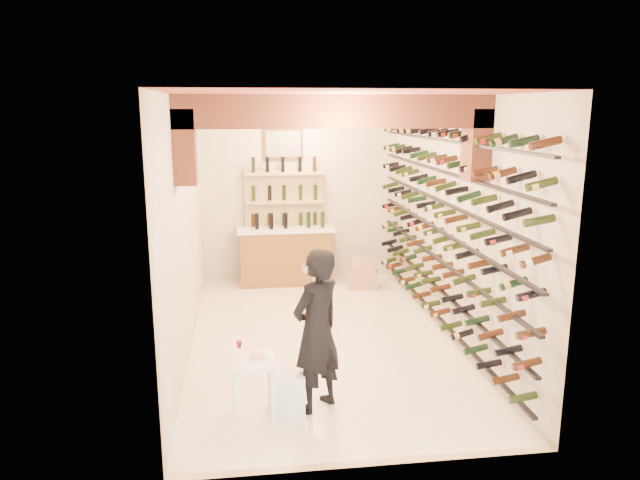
{
  "coord_description": "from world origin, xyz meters",
  "views": [
    {
      "loc": [
        -1.03,
        -7.51,
        3.04
      ],
      "look_at": [
        0.0,
        0.3,
        1.3
      ],
      "focal_mm": 33.17,
      "sensor_mm": 36.0,
      "label": 1
    }
  ],
  "objects_px": {
    "wine_rack": "(436,224)",
    "person": "(317,330)",
    "chrome_barstool": "(315,288)",
    "back_counter": "(286,254)",
    "white_stool": "(287,392)",
    "tasting_table": "(253,370)",
    "crate_lower": "(363,279)"
  },
  "relations": [
    {
      "from": "crate_lower",
      "to": "chrome_barstool",
      "type": "bearing_deg",
      "value": -124.66
    },
    {
      "from": "back_counter",
      "to": "crate_lower",
      "type": "height_order",
      "value": "back_counter"
    },
    {
      "from": "crate_lower",
      "to": "wine_rack",
      "type": "bearing_deg",
      "value": -76.43
    },
    {
      "from": "wine_rack",
      "to": "person",
      "type": "bearing_deg",
      "value": -134.31
    },
    {
      "from": "wine_rack",
      "to": "person",
      "type": "height_order",
      "value": "wine_rack"
    },
    {
      "from": "wine_rack",
      "to": "white_stool",
      "type": "relative_size",
      "value": 13.21
    },
    {
      "from": "white_stool",
      "to": "crate_lower",
      "type": "relative_size",
      "value": 0.86
    },
    {
      "from": "wine_rack",
      "to": "person",
      "type": "xyz_separation_m",
      "value": [
        -1.86,
        -1.9,
        -0.7
      ]
    },
    {
      "from": "back_counter",
      "to": "crate_lower",
      "type": "distance_m",
      "value": 1.43
    },
    {
      "from": "wine_rack",
      "to": "back_counter",
      "type": "distance_m",
      "value": 3.38
    },
    {
      "from": "wine_rack",
      "to": "tasting_table",
      "type": "bearing_deg",
      "value": -140.57
    },
    {
      "from": "back_counter",
      "to": "chrome_barstool",
      "type": "relative_size",
      "value": 2.07
    },
    {
      "from": "crate_lower",
      "to": "back_counter",
      "type": "bearing_deg",
      "value": 160.98
    },
    {
      "from": "wine_rack",
      "to": "white_stool",
      "type": "xyz_separation_m",
      "value": [
        -2.17,
        -1.94,
        -1.33
      ]
    },
    {
      "from": "person",
      "to": "crate_lower",
      "type": "xyz_separation_m",
      "value": [
        1.33,
        4.1,
        -0.7
      ]
    },
    {
      "from": "tasting_table",
      "to": "person",
      "type": "height_order",
      "value": "person"
    },
    {
      "from": "back_counter",
      "to": "crate_lower",
      "type": "bearing_deg",
      "value": -19.02
    },
    {
      "from": "white_stool",
      "to": "crate_lower",
      "type": "bearing_deg",
      "value": 68.44
    },
    {
      "from": "back_counter",
      "to": "tasting_table",
      "type": "relative_size",
      "value": 2.15
    },
    {
      "from": "wine_rack",
      "to": "white_stool",
      "type": "bearing_deg",
      "value": -138.18
    },
    {
      "from": "back_counter",
      "to": "white_stool",
      "type": "bearing_deg",
      "value": -94.18
    },
    {
      "from": "back_counter",
      "to": "white_stool",
      "type": "height_order",
      "value": "back_counter"
    },
    {
      "from": "tasting_table",
      "to": "white_stool",
      "type": "bearing_deg",
      "value": 16.16
    },
    {
      "from": "white_stool",
      "to": "chrome_barstool",
      "type": "bearing_deg",
      "value": 76.93
    },
    {
      "from": "chrome_barstool",
      "to": "back_counter",
      "type": "bearing_deg",
      "value": 98.44
    },
    {
      "from": "person",
      "to": "chrome_barstool",
      "type": "bearing_deg",
      "value": -136.09
    },
    {
      "from": "white_stool",
      "to": "person",
      "type": "relative_size",
      "value": 0.25
    },
    {
      "from": "wine_rack",
      "to": "person",
      "type": "distance_m",
      "value": 2.75
    },
    {
      "from": "wine_rack",
      "to": "back_counter",
      "type": "height_order",
      "value": "wine_rack"
    },
    {
      "from": "back_counter",
      "to": "chrome_barstool",
      "type": "distance_m",
      "value": 1.94
    },
    {
      "from": "person",
      "to": "tasting_table",
      "type": "bearing_deg",
      "value": -25.46
    },
    {
      "from": "person",
      "to": "chrome_barstool",
      "type": "height_order",
      "value": "person"
    }
  ]
}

